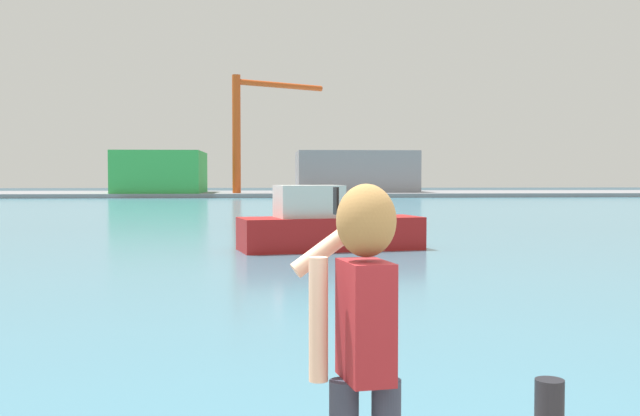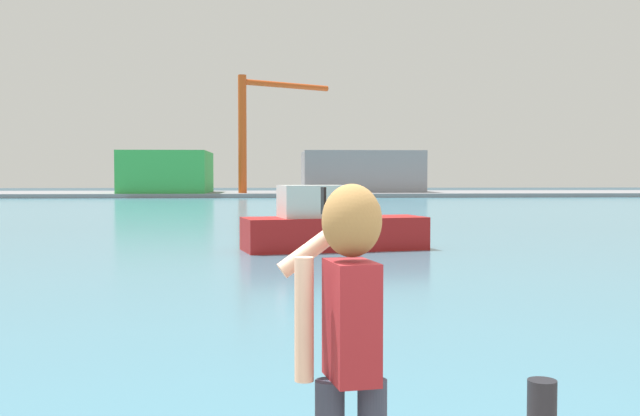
{
  "view_description": "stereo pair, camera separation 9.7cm",
  "coord_description": "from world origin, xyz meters",
  "px_view_note": "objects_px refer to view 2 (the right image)",
  "views": [
    {
      "loc": [
        -1.0,
        -3.19,
        2.47
      ],
      "look_at": [
        -0.21,
        7.59,
        2.01
      ],
      "focal_mm": 41.54,
      "sensor_mm": 36.0,
      "label": 1
    },
    {
      "loc": [
        -0.9,
        -3.19,
        2.47
      ],
      "look_at": [
        -0.21,
        7.59,
        2.01
      ],
      "focal_mm": 41.54,
      "sensor_mm": 36.0,
      "label": 2
    }
  ],
  "objects_px": {
    "warehouse_left": "(167,172)",
    "boat_moored": "(330,227)",
    "person_photographer": "(349,328)",
    "port_crane": "(256,119)",
    "harbor_bollard": "(542,412)",
    "warehouse_right": "(361,172)"
  },
  "relations": [
    {
      "from": "warehouse_left",
      "to": "boat_moored",
      "type": "bearing_deg",
      "value": -77.63
    },
    {
      "from": "boat_moored",
      "to": "person_photographer",
      "type": "bearing_deg",
      "value": -106.2
    },
    {
      "from": "boat_moored",
      "to": "port_crane",
      "type": "relative_size",
      "value": 0.45
    },
    {
      "from": "warehouse_left",
      "to": "harbor_bollard",
      "type": "bearing_deg",
      "value": -80.46
    },
    {
      "from": "person_photographer",
      "to": "boat_moored",
      "type": "xyz_separation_m",
      "value": [
        1.56,
        21.18,
        -0.97
      ]
    },
    {
      "from": "harbor_bollard",
      "to": "port_crane",
      "type": "distance_m",
      "value": 85.59
    },
    {
      "from": "person_photographer",
      "to": "boat_moored",
      "type": "relative_size",
      "value": 0.27
    },
    {
      "from": "warehouse_right",
      "to": "port_crane",
      "type": "height_order",
      "value": "port_crane"
    },
    {
      "from": "person_photographer",
      "to": "port_crane",
      "type": "bearing_deg",
      "value": -8.32
    },
    {
      "from": "harbor_bollard",
      "to": "boat_moored",
      "type": "distance_m",
      "value": 19.86
    },
    {
      "from": "port_crane",
      "to": "person_photographer",
      "type": "bearing_deg",
      "value": -88.45
    },
    {
      "from": "person_photographer",
      "to": "warehouse_right",
      "type": "relative_size",
      "value": 0.12
    },
    {
      "from": "warehouse_left",
      "to": "port_crane",
      "type": "height_order",
      "value": "port_crane"
    },
    {
      "from": "person_photographer",
      "to": "boat_moored",
      "type": "bearing_deg",
      "value": -14.09
    },
    {
      "from": "warehouse_right",
      "to": "port_crane",
      "type": "relative_size",
      "value": 1.07
    },
    {
      "from": "boat_moored",
      "to": "warehouse_left",
      "type": "relative_size",
      "value": 0.49
    },
    {
      "from": "boat_moored",
      "to": "warehouse_right",
      "type": "xyz_separation_m",
      "value": [
        9.56,
        70.9,
        2.32
      ]
    },
    {
      "from": "warehouse_left",
      "to": "port_crane",
      "type": "bearing_deg",
      "value": -13.35
    },
    {
      "from": "person_photographer",
      "to": "warehouse_left",
      "type": "distance_m",
      "value": 90.01
    },
    {
      "from": "person_photographer",
      "to": "harbor_bollard",
      "type": "bearing_deg",
      "value": -57.01
    },
    {
      "from": "warehouse_left",
      "to": "warehouse_right",
      "type": "relative_size",
      "value": 0.86
    },
    {
      "from": "person_photographer",
      "to": "port_crane",
      "type": "height_order",
      "value": "port_crane"
    }
  ]
}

